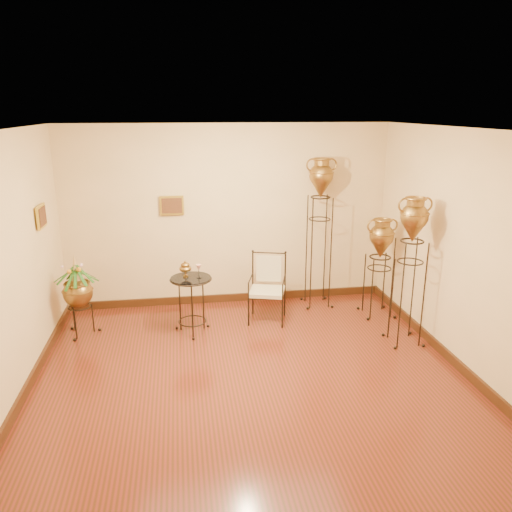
{
  "coord_description": "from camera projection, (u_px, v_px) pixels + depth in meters",
  "views": [
    {
      "loc": [
        -0.74,
        -5.04,
        3.01
      ],
      "look_at": [
        0.25,
        1.3,
        1.1
      ],
      "focal_mm": 35.0,
      "sensor_mm": 36.0,
      "label": 1
    }
  ],
  "objects": [
    {
      "name": "amphora_short",
      "position": [
        379.0,
        267.0,
        7.37
      ],
      "size": [
        0.59,
        0.59,
        1.51
      ],
      "rotation": [
        0.0,
        0.0,
        -0.35
      ],
      "color": "black",
      "rests_on": "ground"
    },
    {
      "name": "armchair",
      "position": [
        267.0,
        289.0,
        7.21
      ],
      "size": [
        0.68,
        0.66,
        0.99
      ],
      "rotation": [
        0.0,
        0.0,
        -0.29
      ],
      "color": "black",
      "rests_on": "ground"
    },
    {
      "name": "room_shell",
      "position": [
        251.0,
        234.0,
        5.25
      ],
      "size": [
        5.02,
        5.02,
        2.81
      ],
      "color": "beige",
      "rests_on": "ground"
    },
    {
      "name": "ground",
      "position": [
        252.0,
        380.0,
        5.74
      ],
      "size": [
        5.0,
        5.0,
        0.0
      ],
      "primitive_type": "plane",
      "color": "maroon",
      "rests_on": "ground"
    },
    {
      "name": "planter_urn",
      "position": [
        78.0,
        289.0,
        6.74
      ],
      "size": [
        0.73,
        0.73,
        1.17
      ],
      "rotation": [
        0.0,
        0.0,
        -0.19
      ],
      "color": "black",
      "rests_on": "ground"
    },
    {
      "name": "side_table",
      "position": [
        192.0,
        304.0,
        6.86
      ],
      "size": [
        0.61,
        0.61,
        1.01
      ],
      "rotation": [
        0.0,
        0.0,
        0.11
      ],
      "color": "black",
      "rests_on": "ground"
    },
    {
      "name": "amphora_tall",
      "position": [
        319.0,
        232.0,
        7.63
      ],
      "size": [
        0.55,
        0.55,
        2.33
      ],
      "rotation": [
        0.0,
        0.0,
        -0.24
      ],
      "color": "black",
      "rests_on": "ground"
    },
    {
      "name": "amphora_mid",
      "position": [
        409.0,
        271.0,
        6.41
      ],
      "size": [
        0.58,
        0.58,
        1.98
      ],
      "rotation": [
        0.0,
        0.0,
        0.42
      ],
      "color": "black",
      "rests_on": "ground"
    }
  ]
}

